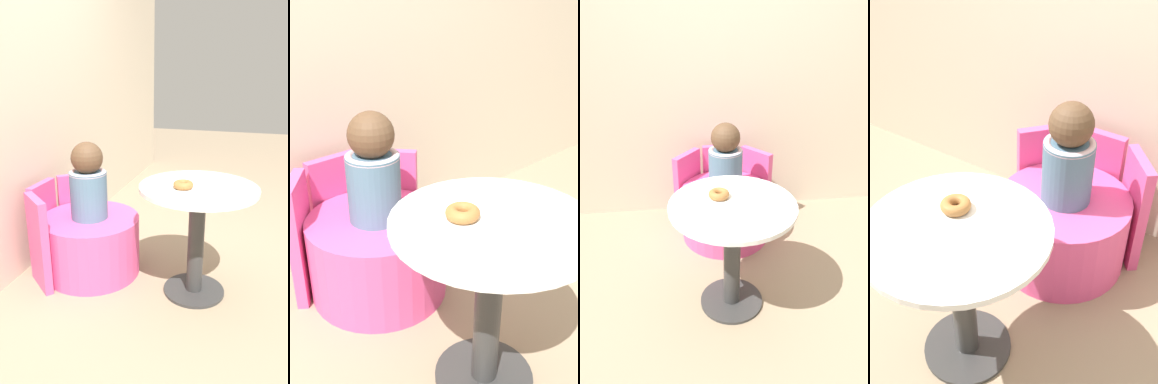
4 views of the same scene
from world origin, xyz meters
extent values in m
plane|color=gray|center=(0.00, 0.00, 0.00)|extent=(12.00, 12.00, 0.00)
cube|color=beige|center=(0.00, 1.13, 1.20)|extent=(6.00, 0.06, 2.40)
cylinder|color=#333333|center=(-0.08, -0.03, 0.01)|extent=(0.37, 0.37, 0.02)
cylinder|color=#333333|center=(-0.08, -0.03, 0.34)|extent=(0.10, 0.10, 0.63)
cylinder|color=white|center=(-0.08, -0.03, 0.67)|extent=(0.67, 0.67, 0.02)
cylinder|color=#E54C8C|center=(-0.02, 0.67, 0.19)|extent=(0.64, 0.64, 0.39)
cube|color=#E54C8C|center=(-0.02, 1.02, 0.29)|extent=(0.27, 0.05, 0.58)
cube|color=#E54C8C|center=(0.24, 0.89, 0.29)|extent=(0.21, 0.24, 0.58)
cube|color=#E54C8C|center=(-0.29, 0.89, 0.29)|extent=(0.21, 0.24, 0.58)
cylinder|color=slate|center=(-0.02, 0.67, 0.54)|extent=(0.24, 0.24, 0.30)
torus|color=beige|center=(-0.02, 0.67, 0.68)|extent=(0.24, 0.24, 0.04)
sphere|color=brown|center=(-0.02, 0.67, 0.78)|extent=(0.20, 0.20, 0.20)
torus|color=#9E6633|center=(-0.14, 0.04, 0.70)|extent=(0.11, 0.11, 0.04)
camera|label=1|loc=(-2.06, -0.33, 1.31)|focal=35.00mm
camera|label=2|loc=(-1.06, -0.79, 1.36)|focal=42.00mm
camera|label=3|loc=(-0.32, -1.67, 1.65)|focal=35.00mm
camera|label=4|loc=(0.74, -0.87, 1.68)|focal=42.00mm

